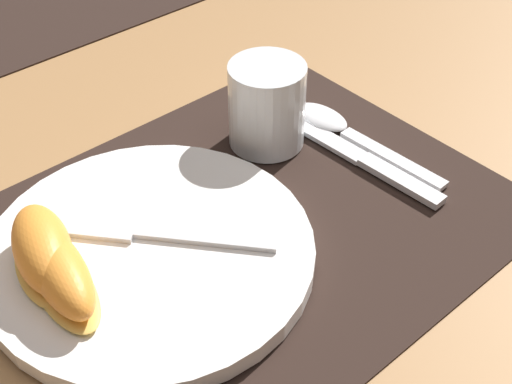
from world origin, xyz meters
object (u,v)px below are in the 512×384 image
object	(u,v)px
knife	(349,151)
fork	(145,232)
spoon	(340,127)
citrus_wedge_0	(43,251)
juice_glass	(267,110)
citrus_wedge_1	(59,272)
plate	(150,252)

from	to	relation	value
knife	fork	xyz separation A→B (m)	(-0.22, 0.02, 0.02)
spoon	citrus_wedge_0	xyz separation A→B (m)	(-0.32, 0.01, 0.03)
juice_glass	fork	bearing A→B (deg)	-165.72
juice_glass	citrus_wedge_1	bearing A→B (deg)	-168.65
plate	knife	bearing A→B (deg)	-2.83
juice_glass	citrus_wedge_1	distance (m)	0.26
plate	fork	distance (m)	0.02
knife	spoon	bearing A→B (deg)	57.70
knife	spoon	xyz separation A→B (m)	(0.02, 0.03, 0.00)
fork	citrus_wedge_0	size ratio (longest dim) A/B	1.46
knife	citrus_wedge_0	xyz separation A→B (m)	(-0.30, 0.04, 0.03)
juice_glass	citrus_wedge_0	size ratio (longest dim) A/B	0.78
fork	juice_glass	bearing A→B (deg)	14.28
plate	citrus_wedge_1	bearing A→B (deg)	174.73
spoon	citrus_wedge_1	world-z (taller)	citrus_wedge_1
juice_glass	citrus_wedge_1	xyz separation A→B (m)	(-0.25, -0.05, -0.00)
spoon	fork	xyz separation A→B (m)	(-0.24, -0.01, 0.01)
plate	fork	xyz separation A→B (m)	(0.01, 0.01, 0.01)
juice_glass	spoon	size ratio (longest dim) A/B	0.47
plate	juice_glass	distance (m)	0.19
juice_glass	fork	xyz separation A→B (m)	(-0.17, -0.04, -0.02)
juice_glass	fork	world-z (taller)	juice_glass
fork	citrus_wedge_1	bearing A→B (deg)	-175.28
juice_glass	fork	distance (m)	0.18
juice_glass	citrus_wedge_1	world-z (taller)	juice_glass
fork	citrus_wedge_0	xyz separation A→B (m)	(-0.08, 0.02, 0.02)
fork	citrus_wedge_0	world-z (taller)	citrus_wedge_0
juice_glass	knife	world-z (taller)	juice_glass
citrus_wedge_0	knife	bearing A→B (deg)	-8.19
plate	knife	distance (m)	0.23
plate	juice_glass	xyz separation A→B (m)	(0.18, 0.06, 0.03)
knife	spoon	distance (m)	0.04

